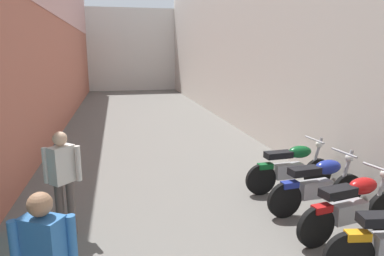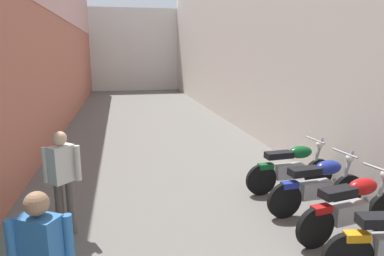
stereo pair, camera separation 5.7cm
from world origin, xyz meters
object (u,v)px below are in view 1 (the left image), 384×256
Objects in this scene: motorcycle_fifth at (352,206)px; motorcycle_sixth at (318,184)px; motorcycle_seventh at (291,166)px; pedestrian_further_down at (63,176)px.

motorcycle_fifth is 0.99× the size of motorcycle_sixth.
motorcycle_fifth and motorcycle_seventh have the same top height.
motorcycle_fifth is 1.17× the size of pedestrian_further_down.
motorcycle_sixth is 4.06m from pedestrian_further_down.
motorcycle_sixth and motorcycle_seventh have the same top height.
motorcycle_sixth is 0.93m from motorcycle_seventh.
motorcycle_seventh is 4.13m from pedestrian_further_down.
motorcycle_fifth is 4.17m from pedestrian_further_down.
pedestrian_further_down is (-4.03, -0.80, 0.42)m from motorcycle_seventh.
motorcycle_seventh is at bearing 11.19° from pedestrian_further_down.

